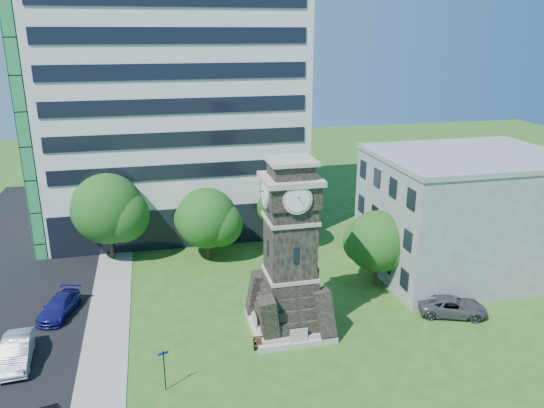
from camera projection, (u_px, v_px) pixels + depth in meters
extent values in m
plane|color=#295919|center=(253.00, 349.00, 34.92)|extent=(160.00, 160.00, 0.00)
cube|color=gray|center=(108.00, 327.00, 37.49)|extent=(3.00, 70.00, 0.06)
cube|color=#B4AA9D|center=(289.00, 325.00, 37.36)|extent=(5.40, 5.40, 0.40)
cube|color=#B4AA9D|center=(289.00, 321.00, 37.25)|extent=(4.80, 4.80, 0.30)
cube|color=black|center=(290.00, 233.00, 35.19)|extent=(3.00, 3.00, 6.40)
cube|color=#B4AA9D|center=(290.00, 274.00, 36.12)|extent=(3.25, 3.25, 0.25)
cube|color=#B4AA9D|center=(290.00, 218.00, 34.88)|extent=(3.25, 3.25, 0.25)
cube|color=black|center=(296.00, 255.00, 34.09)|extent=(0.35, 0.08, 1.10)
cube|color=black|center=(291.00, 192.00, 34.32)|extent=(3.30, 3.30, 1.60)
cube|color=#B4AA9D|center=(291.00, 179.00, 34.05)|extent=(3.70, 3.70, 0.35)
cylinder|color=white|center=(298.00, 200.00, 32.68)|extent=(1.56, 0.06, 1.56)
cylinder|color=white|center=(264.00, 194.00, 33.94)|extent=(0.06, 1.56, 1.56)
cube|color=black|center=(291.00, 170.00, 33.86)|extent=(2.60, 2.60, 0.90)
cube|color=#B4AA9D|center=(291.00, 161.00, 33.67)|extent=(3.00, 3.00, 0.25)
cube|color=white|center=(173.00, 93.00, 54.02)|extent=(25.00, 15.00, 28.00)
cube|color=black|center=(184.00, 227.00, 51.06)|extent=(24.50, 0.80, 4.00)
cube|color=#A1A4A7|center=(464.00, 216.00, 45.10)|extent=(15.00, 12.00, 10.00)
cube|color=#A1A4A7|center=(471.00, 156.00, 43.49)|extent=(15.20, 12.20, 0.40)
imported|color=#AEB0B6|center=(17.00, 352.00, 33.23)|extent=(2.04, 4.91, 1.58)
imported|color=navy|center=(59.00, 307.00, 38.93)|extent=(3.13, 4.98, 1.35)
imported|color=#4B4A4F|center=(452.00, 306.00, 38.93)|extent=(5.40, 3.81, 1.37)
cube|color=black|center=(254.00, 345.00, 34.74)|extent=(0.05, 0.41, 0.63)
cube|color=black|center=(277.00, 342.00, 35.07)|extent=(0.05, 0.41, 0.63)
cube|color=#332311|center=(266.00, 343.00, 34.88)|extent=(1.63, 0.43, 0.04)
cube|color=#332311|center=(265.00, 338.00, 34.98)|extent=(1.63, 0.04, 0.36)
cylinder|color=black|center=(165.00, 370.00, 30.54)|extent=(0.06, 0.06, 2.61)
cube|color=#0D3A92|center=(163.00, 353.00, 30.19)|extent=(0.63, 0.04, 0.16)
cylinder|color=#332114|center=(111.00, 244.00, 48.43)|extent=(0.39, 0.39, 2.81)
sphere|color=#2C5318|center=(108.00, 209.00, 47.36)|extent=(6.37, 6.37, 6.37)
sphere|color=#2C5318|center=(123.00, 216.00, 47.22)|extent=(4.78, 4.78, 4.78)
sphere|color=#2C5318|center=(96.00, 210.00, 47.96)|extent=(4.46, 4.46, 4.46)
cylinder|color=#332114|center=(208.00, 247.00, 48.39)|extent=(0.34, 0.34, 2.31)
sphere|color=#39691F|center=(207.00, 218.00, 47.51)|extent=(5.48, 5.48, 5.48)
sphere|color=#39691F|center=(220.00, 224.00, 47.38)|extent=(4.11, 4.11, 4.11)
sphere|color=#39691F|center=(195.00, 219.00, 48.02)|extent=(3.84, 3.84, 3.84)
cylinder|color=#332114|center=(285.00, 235.00, 51.19)|extent=(0.36, 0.36, 2.40)
sphere|color=#2A571A|center=(285.00, 206.00, 50.28)|extent=(4.86, 4.86, 4.86)
sphere|color=#2A571A|center=(296.00, 212.00, 50.18)|extent=(3.65, 3.65, 3.65)
sphere|color=#2A571A|center=(275.00, 208.00, 50.74)|extent=(3.40, 3.40, 3.40)
cylinder|color=#332114|center=(375.00, 272.00, 43.50)|extent=(0.33, 0.33, 2.22)
sphere|color=#1F5418|center=(378.00, 241.00, 42.66)|extent=(5.00, 5.00, 5.00)
sphere|color=#1F5418|center=(391.00, 248.00, 42.54)|extent=(3.75, 3.75, 3.75)
sphere|color=#1F5418|center=(364.00, 242.00, 43.12)|extent=(3.50, 3.50, 3.50)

